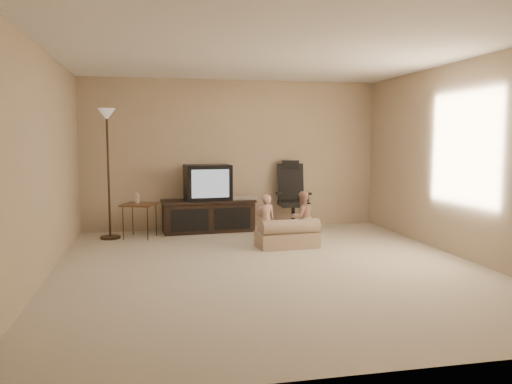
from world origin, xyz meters
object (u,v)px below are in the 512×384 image
(child_sofa, at_px, (288,236))
(toddler_right, at_px, (302,217))
(toddler_left, at_px, (266,220))
(office_chair, at_px, (292,205))
(floor_lamp, at_px, (107,144))
(tv_stand, at_px, (208,204))
(side_table, at_px, (139,205))

(child_sofa, distance_m, toddler_right, 0.45)
(child_sofa, bearing_deg, toddler_left, 148.80)
(toddler_left, height_order, toddler_right, toddler_right)
(office_chair, bearing_deg, floor_lamp, -173.30)
(tv_stand, distance_m, toddler_left, 1.48)
(tv_stand, bearing_deg, child_sofa, -60.93)
(floor_lamp, height_order, child_sofa, floor_lamp)
(toddler_left, bearing_deg, toddler_right, -172.00)
(side_table, xyz_separation_m, toddler_left, (1.76, -0.99, -0.14))
(side_table, height_order, toddler_right, toddler_right)
(floor_lamp, distance_m, child_sofa, 3.03)
(tv_stand, xyz_separation_m, side_table, (-1.10, -0.33, 0.06))
(office_chair, height_order, side_table, office_chair)
(office_chair, relative_size, side_table, 1.61)
(tv_stand, xyz_separation_m, child_sofa, (0.95, -1.47, -0.29))
(tv_stand, distance_m, toddler_right, 1.72)
(tv_stand, relative_size, toddler_right, 2.06)
(office_chair, bearing_deg, toddler_right, -96.37)
(side_table, bearing_deg, floor_lamp, 176.06)
(toddler_right, bearing_deg, toddler_left, -2.28)
(side_table, xyz_separation_m, toddler_right, (2.34, -0.86, -0.14))
(office_chair, height_order, child_sofa, office_chair)
(toddler_right, bearing_deg, office_chair, -113.55)
(tv_stand, bearing_deg, floor_lamp, -173.05)
(toddler_left, bearing_deg, child_sofa, 148.32)
(toddler_right, bearing_deg, child_sofa, 28.77)
(office_chair, bearing_deg, child_sofa, -105.92)
(tv_stand, relative_size, side_table, 2.18)
(office_chair, bearing_deg, tv_stand, 179.51)
(floor_lamp, bearing_deg, child_sofa, -25.15)
(office_chair, height_order, toddler_left, office_chair)
(floor_lamp, height_order, toddler_right, floor_lamp)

